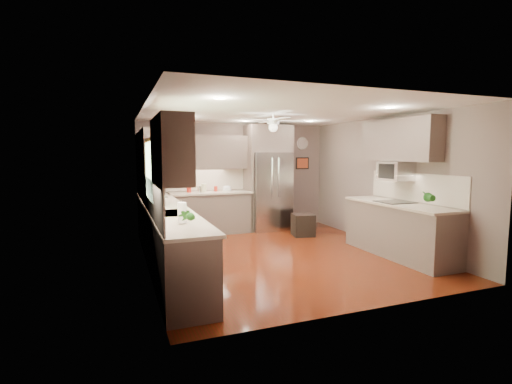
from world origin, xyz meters
TOP-DOWN VIEW (x-y plane):
  - floor at (0.00, 0.00)m, footprint 5.00×5.00m
  - ceiling at (0.00, 0.00)m, footprint 5.00×5.00m
  - wall_back at (0.00, 2.50)m, footprint 4.50×0.00m
  - wall_front at (0.00, -2.50)m, footprint 4.50×0.00m
  - wall_left at (-2.25, 0.00)m, footprint 0.00×5.00m
  - wall_right at (2.25, 0.00)m, footprint 0.00×5.00m
  - canister_a at (-1.17, 2.26)m, footprint 0.13×0.13m
  - canister_b at (-0.94, 2.25)m, footprint 0.11×0.11m
  - canister_c at (-0.86, 2.18)m, footprint 0.13×0.13m
  - canister_d at (-0.56, 2.26)m, footprint 0.09×0.09m
  - soap_bottle at (-2.08, 0.08)m, footprint 0.08×0.09m
  - potted_plant_left at (-1.94, -1.71)m, footprint 0.17×0.13m
  - potted_plant_right at (1.92, -1.43)m, footprint 0.22×0.20m
  - bowl at (-0.31, 2.19)m, footprint 0.21×0.21m
  - left_run at (-1.95, 0.15)m, footprint 0.65×4.70m
  - back_run at (-0.72, 2.20)m, footprint 1.85×0.65m
  - uppers at (-0.74, 0.71)m, footprint 4.50×4.70m
  - window at (-2.22, -0.50)m, footprint 0.05×1.12m
  - sink at (-1.93, -0.50)m, footprint 0.50×0.70m
  - refrigerator at (0.70, 2.16)m, footprint 1.06×0.75m
  - right_run at (1.93, -0.80)m, footprint 0.70×2.20m
  - microwave at (2.03, -0.55)m, footprint 0.43×0.55m
  - ceiling_fan at (-0.00, 0.30)m, footprint 1.18×1.18m
  - recessed_lights at (-0.04, 0.40)m, footprint 2.84×3.14m
  - wall_clock at (1.75, 2.48)m, footprint 0.30×0.03m
  - framed_print at (1.75, 2.48)m, footprint 0.36×0.03m
  - stool at (1.13, 1.23)m, footprint 0.53×0.53m
  - paper_towel at (-1.94, -1.42)m, footprint 0.11×0.11m

SIDE VIEW (x-z plane):
  - floor at x=0.00m, z-range 0.00..0.00m
  - stool at x=1.13m, z-range -0.01..0.49m
  - left_run at x=-1.95m, z-range -0.24..1.21m
  - back_run at x=-0.72m, z-range -0.24..1.21m
  - right_run at x=1.93m, z-range -0.24..1.21m
  - sink at x=-1.93m, z-range 0.75..1.07m
  - bowl at x=-0.31m, z-range 0.94..0.99m
  - canister_d at x=-0.56m, z-range 0.94..1.06m
  - canister_b at x=-0.94m, z-range 0.94..1.08m
  - canister_a at x=-1.17m, z-range 0.93..1.11m
  - soap_bottle at x=-2.08m, z-range 0.94..1.11m
  - canister_c at x=-0.86m, z-range 0.93..1.13m
  - paper_towel at x=-1.94m, z-range 0.95..1.21m
  - potted_plant_left at x=-1.94m, z-range 0.94..1.24m
  - potted_plant_right at x=1.92m, z-range 0.94..1.28m
  - refrigerator at x=0.70m, z-range -0.04..2.41m
  - wall_back at x=0.00m, z-range -1.00..3.50m
  - wall_front at x=0.00m, z-range -1.00..3.50m
  - wall_left at x=-2.25m, z-range -1.25..3.75m
  - wall_right at x=2.25m, z-range -1.25..3.75m
  - microwave at x=2.03m, z-range 1.31..1.65m
  - framed_print at x=1.75m, z-range 1.40..1.70m
  - window at x=-2.22m, z-range 1.09..2.01m
  - uppers at x=-0.74m, z-range 1.39..2.35m
  - wall_clock at x=1.75m, z-range 1.90..2.20m
  - ceiling_fan at x=0.00m, z-range 2.17..2.49m
  - recessed_lights at x=-0.04m, z-range 2.49..2.50m
  - ceiling at x=0.00m, z-range 2.50..2.50m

